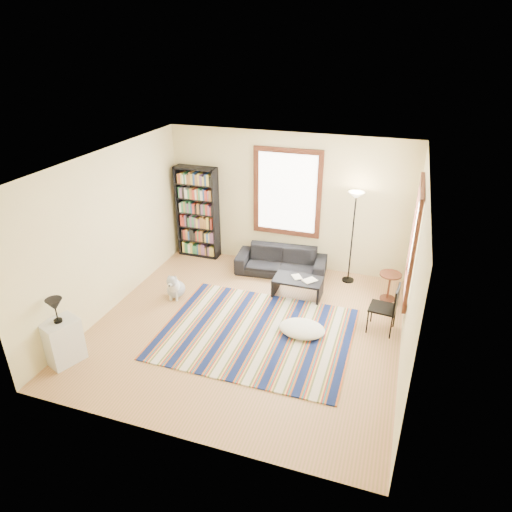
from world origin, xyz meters
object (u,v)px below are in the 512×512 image
(coffee_table, at_px, (298,287))
(dog, at_px, (176,285))
(side_table, at_px, (389,287))
(bookshelf, at_px, (198,213))
(folding_chair, at_px, (383,308))
(white_cabinet, at_px, (63,341))
(sofa, at_px, (281,261))
(floor_cushion, at_px, (302,329))
(floor_lamp, at_px, (352,238))

(coffee_table, distance_m, dog, 2.29)
(coffee_table, distance_m, side_table, 1.68)
(bookshelf, distance_m, folding_chair, 4.46)
(bookshelf, height_order, white_cabinet, bookshelf)
(sofa, relative_size, bookshelf, 0.91)
(floor_cushion, bearing_deg, bookshelf, 142.25)
(folding_chair, height_order, white_cabinet, folding_chair)
(floor_lamp, bearing_deg, bookshelf, 177.08)
(bookshelf, bearing_deg, coffee_table, -22.85)
(coffee_table, xyz_separation_m, folding_chair, (1.58, -0.64, 0.25))
(coffee_table, bearing_deg, floor_lamp, 47.01)
(coffee_table, relative_size, side_table, 1.67)
(floor_lamp, xyz_separation_m, white_cabinet, (-3.70, -3.85, -0.58))
(floor_lamp, relative_size, dog, 3.65)
(coffee_table, bearing_deg, sofa, 124.71)
(side_table, xyz_separation_m, dog, (-3.79, -1.16, -0.02))
(sofa, distance_m, bookshelf, 2.11)
(bookshelf, xyz_separation_m, dog, (0.35, -1.81, -0.75))
(floor_lamp, relative_size, side_table, 3.44)
(coffee_table, height_order, floor_cushion, coffee_table)
(side_table, height_order, dog, side_table)
(bookshelf, height_order, floor_lamp, bookshelf)
(coffee_table, distance_m, floor_lamp, 1.42)
(floor_cushion, height_order, white_cabinet, white_cabinet)
(floor_lamp, xyz_separation_m, folding_chair, (0.75, -1.53, -0.50))
(white_cabinet, bearing_deg, floor_lamp, 67.62)
(floor_cushion, xyz_separation_m, dog, (-2.52, 0.41, 0.16))
(white_cabinet, bearing_deg, floor_cushion, 50.56)
(bookshelf, bearing_deg, floor_cushion, -37.75)
(floor_cushion, height_order, floor_lamp, floor_lamp)
(floor_cushion, bearing_deg, dog, 170.69)
(bookshelf, xyz_separation_m, floor_cushion, (2.87, -2.22, -0.90))
(floor_lamp, height_order, white_cabinet, floor_lamp)
(bookshelf, relative_size, folding_chair, 2.33)
(floor_cushion, relative_size, side_table, 1.42)
(folding_chair, bearing_deg, bookshelf, 163.40)
(folding_chair, bearing_deg, white_cabinet, -146.42)
(floor_cushion, distance_m, dog, 2.56)
(coffee_table, height_order, white_cabinet, white_cabinet)
(folding_chair, bearing_deg, dog, -172.34)
(floor_cushion, xyz_separation_m, folding_chair, (1.21, 0.52, 0.33))
(folding_chair, height_order, dog, folding_chair)
(sofa, bearing_deg, coffee_table, -60.40)
(floor_lamp, bearing_deg, floor_cushion, -102.70)
(sofa, xyz_separation_m, folding_chair, (2.12, -1.43, 0.16))
(sofa, height_order, side_table, side_table)
(floor_lamp, relative_size, white_cabinet, 2.66)
(sofa, height_order, floor_cushion, sofa)
(folding_chair, xyz_separation_m, dog, (-3.74, -0.11, -0.18))
(coffee_table, relative_size, floor_lamp, 0.48)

